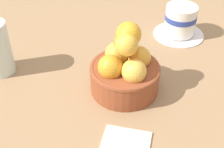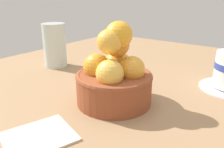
# 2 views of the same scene
# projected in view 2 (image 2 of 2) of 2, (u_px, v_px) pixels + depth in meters

# --- Properties ---
(ground_plane) EXTENTS (1.17, 0.91, 0.05)m
(ground_plane) POSITION_uv_depth(u_px,v_px,m) (114.00, 112.00, 0.44)
(ground_plane) COLOR #997551
(terracotta_bowl) EXTENTS (0.14, 0.14, 0.15)m
(terracotta_bowl) POSITION_uv_depth(u_px,v_px,m) (114.00, 76.00, 0.41)
(terracotta_bowl) COLOR brown
(terracotta_bowl) RESTS_ON ground_plane
(water_glass) EXTENTS (0.06, 0.06, 0.12)m
(water_glass) POSITION_uv_depth(u_px,v_px,m) (55.00, 45.00, 0.62)
(water_glass) COLOR silver
(water_glass) RESTS_ON ground_plane
(folded_napkin) EXTENTS (0.11, 0.11, 0.01)m
(folded_napkin) POSITION_uv_depth(u_px,v_px,m) (39.00, 136.00, 0.32)
(folded_napkin) COLOR beige
(folded_napkin) RESTS_ON ground_plane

